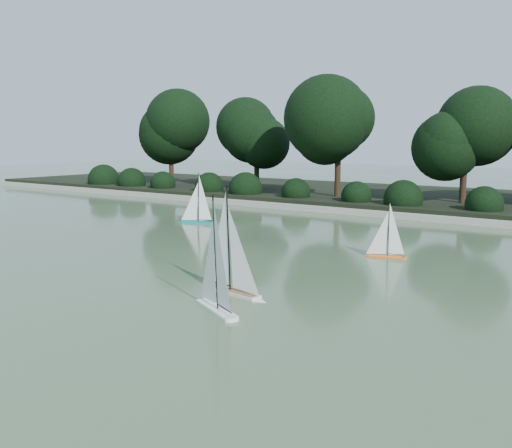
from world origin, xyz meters
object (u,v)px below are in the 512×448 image
object	(u,v)px
sailboat_white_b	(237,277)
sailboat_orange	(383,248)
sailboat_white_a	(213,290)
sailboat_teal	(194,215)

from	to	relation	value
sailboat_white_b	sailboat_orange	xyz separation A→B (m)	(0.64, 3.72, -0.08)
sailboat_orange	sailboat_white_a	bearing A→B (deg)	-96.03
sailboat_orange	sailboat_white_b	bearing A→B (deg)	-99.69
sailboat_white_b	sailboat_teal	distance (m)	7.24
sailboat_white_b	sailboat_teal	bearing A→B (deg)	136.64
sailboat_white_b	sailboat_teal	size ratio (longest dim) A/B	1.19
sailboat_white_a	sailboat_orange	world-z (taller)	sailboat_white_a
sailboat_white_a	sailboat_teal	size ratio (longest dim) A/B	1.14
sailboat_white_a	sailboat_teal	world-z (taller)	sailboat_white_a
sailboat_white_a	sailboat_teal	xyz separation A→B (m)	(-5.43, 5.69, -0.03)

